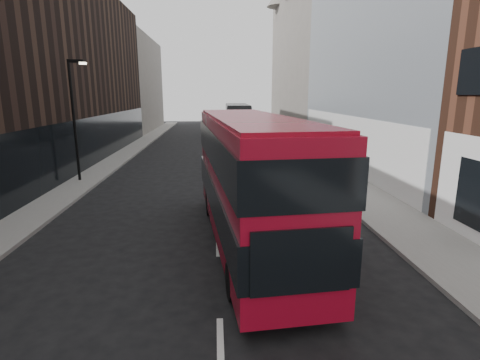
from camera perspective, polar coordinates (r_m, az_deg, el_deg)
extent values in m
cube|color=slate|center=(31.07, 10.36, 3.21)|extent=(3.00, 80.00, 0.15)
cube|color=slate|center=(31.18, -18.51, 2.78)|extent=(2.00, 80.00, 0.15)
cube|color=#9DA2A7|center=(28.57, 21.75, 21.72)|extent=(5.00, 22.00, 20.00)
cube|color=silver|center=(27.49, 15.88, 5.53)|extent=(0.35, 21.00, 3.80)
cube|color=slate|center=(50.19, 10.00, 17.10)|extent=(5.00, 24.00, 18.00)
cube|color=black|center=(36.58, -22.80, 14.78)|extent=(5.00, 24.00, 14.00)
cube|color=slate|center=(57.86, -15.63, 13.78)|extent=(5.00, 20.00, 13.00)
cylinder|color=black|center=(24.21, -23.95, 8.13)|extent=(0.16, 0.16, 7.00)
cube|color=black|center=(24.09, -23.79, 16.25)|extent=(0.90, 0.15, 0.18)
cube|color=#FFF2CC|center=(23.95, -22.83, 16.07)|extent=(0.35, 0.22, 0.12)
cube|color=maroon|center=(12.83, 1.53, 0.28)|extent=(3.59, 11.27, 4.03)
cube|color=black|center=(12.99, 1.51, -2.54)|extent=(3.71, 11.33, 1.11)
cube|color=black|center=(12.64, 1.55, 4.96)|extent=(3.71, 11.33, 1.11)
cube|color=black|center=(7.86, 9.34, -12.21)|extent=(2.14, 0.29, 1.41)
cube|color=black|center=(18.31, -1.77, 2.53)|extent=(2.14, 0.29, 1.41)
cube|color=maroon|center=(12.54, 1.58, 9.43)|extent=(3.44, 10.82, 0.12)
cylinder|color=black|center=(16.57, -4.61, -3.65)|extent=(0.40, 1.03, 1.01)
cylinder|color=black|center=(16.88, 2.92, -3.31)|extent=(0.40, 1.03, 1.01)
cylinder|color=black|center=(10.02, -1.04, -15.20)|extent=(0.40, 1.03, 1.01)
cylinder|color=black|center=(10.53, 11.35, -13.99)|extent=(0.40, 1.03, 1.01)
cube|color=black|center=(48.37, -0.44, 9.34)|extent=(2.95, 12.22, 3.43)
cube|color=black|center=(48.39, -0.44, 9.08)|extent=(3.07, 12.27, 1.22)
cube|color=black|center=(42.28, -0.08, 8.74)|extent=(2.35, 0.12, 1.55)
cube|color=black|center=(54.48, -0.72, 9.69)|extent=(2.35, 0.12, 1.55)
cube|color=black|center=(48.29, -0.44, 11.41)|extent=(2.83, 11.73, 0.12)
cylinder|color=black|center=(52.35, -1.98, 7.85)|extent=(0.35, 1.11, 1.11)
cylinder|color=black|center=(52.44, 0.74, 7.87)|extent=(0.35, 1.11, 1.11)
cylinder|color=black|center=(44.59, -1.81, 6.95)|extent=(0.35, 1.11, 1.11)
cylinder|color=black|center=(44.70, 1.38, 6.97)|extent=(0.35, 1.11, 1.11)
imported|color=black|center=(24.03, -1.04, 2.08)|extent=(1.95, 4.16, 1.38)
imported|color=gray|center=(30.12, -1.86, 4.33)|extent=(1.59, 4.32, 1.41)
imported|color=black|center=(30.57, -0.66, 4.55)|extent=(2.59, 5.34, 1.50)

